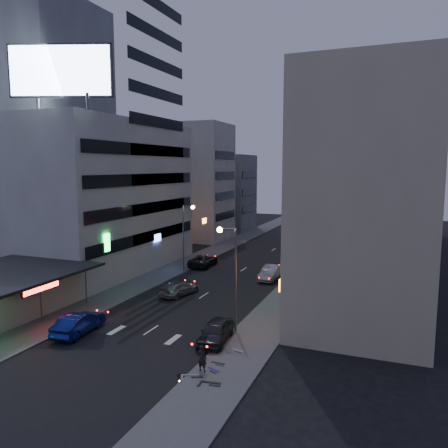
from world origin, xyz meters
The scene contains 28 objects.
ground centered at (0.00, 0.00, 0.00)m, with size 180.00×180.00×0.00m, color black.
sidewalk_left centered at (-8.00, 30.00, 0.06)m, with size 4.00×120.00×0.12m, color #4C4C4F.
sidewalk_right centered at (8.00, 30.00, 0.06)m, with size 4.00×120.00×0.12m, color #4C4C4F.
white_building centered at (-17.00, 20.00, 9.00)m, with size 14.00×24.00×18.00m, color silver.
grey_tower centered at (-26.00, 23.00, 17.00)m, with size 10.00×14.00×34.00m, color gray.
shophouse_near centered at (15.00, 10.50, 10.00)m, with size 10.00×11.00×20.00m, color #C0B596.
shophouse_mid centered at (15.50, 22.00, 8.00)m, with size 11.00×12.00×16.00m, color tan.
shophouse_far centered at (15.00, 35.00, 11.00)m, with size 10.00×14.00×22.00m, color #C0B596.
far_left_a centered at (-15.50, 45.00, 10.00)m, with size 11.00×10.00×20.00m, color silver.
far_left_b centered at (-16.00, 58.00, 7.50)m, with size 12.00×10.00×15.00m, color gray.
far_right_a centered at (15.50, 50.00, 9.00)m, with size 11.00×12.00×18.00m, color tan.
far_right_b centered at (16.00, 64.00, 12.00)m, with size 12.00×12.00×24.00m, color #C0B596.
billboard centered at (-12.99, 9.97, 21.66)m, with size 9.52×3.75×6.20m.
street_lamp_right_near centered at (5.90, 6.00, 5.36)m, with size 1.60×0.44×8.02m.
street_lamp_left centered at (-5.90, 22.00, 5.36)m, with size 1.60×0.44×8.02m.
street_lamp_right_far centered at (5.90, 40.00, 5.36)m, with size 1.60×0.44×8.02m.
parked_car_right_near centered at (5.60, 3.72, 0.79)m, with size 1.87×4.65×1.59m, color #28292D.
parked_car_right_mid centered at (4.53, 22.38, 0.79)m, with size 1.68×4.82×1.59m, color #ACAEB4.
parked_car_left centered at (-5.40, 25.72, 0.75)m, with size 2.50×5.42×1.51m, color black.
parked_car_right_far centered at (4.97, 28.78, 0.70)m, with size 1.97×4.84×1.40m, color #A7AAB0.
road_car_blue centered at (-4.75, 1.41, 0.82)m, with size 1.73×4.97×1.64m, color navy.
road_car_silver centered at (-2.36, 13.27, 0.69)m, with size 1.92×4.73×1.37m, color #A4A5AD.
person centered at (6.69, -1.00, 0.96)m, with size 0.62×0.40×1.69m, color black.
scooter_black_a centered at (8.36, -1.93, 0.69)m, with size 1.87×0.62×1.14m, color black, non-canonical shape.
scooter_silver_a centered at (6.86, -1.35, 0.70)m, with size 1.90×0.63×1.16m, color #9D9FA4, non-canonical shape.
scooter_blue centered at (7.74, -0.64, 0.62)m, with size 1.64×0.55×1.00m, color navy, non-canonical shape.
scooter_black_b centered at (7.66, 0.50, 0.61)m, with size 1.60×0.53×0.98m, color black, non-canonical shape.
scooter_silver_b centered at (8.18, 2.69, 0.61)m, with size 1.60×0.53×0.98m, color #9EA2A5, non-canonical shape.
Camera 1 is at (17.39, -24.18, 12.62)m, focal length 35.00 mm.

